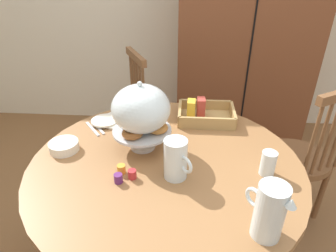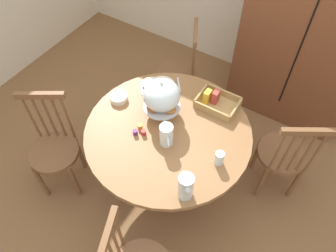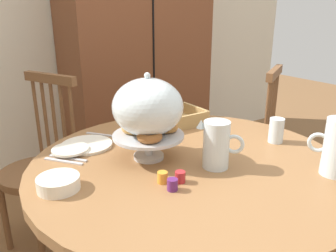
% 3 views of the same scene
% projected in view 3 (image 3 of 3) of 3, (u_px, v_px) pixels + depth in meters
% --- Properties ---
extents(wall_back, '(4.80, 0.06, 2.60)m').
position_uv_depth(wall_back, '(67.00, 9.00, 2.64)').
color(wall_back, silver).
rests_on(wall_back, ground_plane).
extents(wooden_armoire, '(1.18, 0.60, 1.96)m').
position_uv_depth(wooden_armoire, '(135.00, 51.00, 2.70)').
color(wooden_armoire, brown).
rests_on(wooden_armoire, ground_plane).
extents(dining_table, '(1.24, 1.24, 0.74)m').
position_uv_depth(dining_table, '(188.00, 206.00, 1.40)').
color(dining_table, olive).
rests_on(dining_table, ground_plane).
extents(windsor_chair_by_cabinet, '(0.46, 0.46, 0.97)m').
position_uv_depth(windsor_chair_by_cabinet, '(245.00, 147.00, 2.20)').
color(windsor_chair_by_cabinet, brown).
rests_on(windsor_chair_by_cabinet, ground_plane).
extents(windsor_chair_facing_door, '(0.45, 0.45, 0.97)m').
position_uv_depth(windsor_chair_facing_door, '(41.00, 171.00, 1.88)').
color(windsor_chair_facing_door, brown).
rests_on(windsor_chair_facing_door, ground_plane).
extents(pastry_stand_with_dome, '(0.28, 0.28, 0.34)m').
position_uv_depth(pastry_stand_with_dome, '(148.00, 110.00, 1.29)').
color(pastry_stand_with_dome, silver).
rests_on(pastry_stand_with_dome, dining_table).
extents(milk_pitcher, '(0.14, 0.15, 0.18)m').
position_uv_depth(milk_pitcher, '(216.00, 147.00, 1.26)').
color(milk_pitcher, silver).
rests_on(milk_pitcher, dining_table).
extents(cereal_basket, '(0.32, 0.24, 0.12)m').
position_uv_depth(cereal_basket, '(170.00, 118.00, 1.75)').
color(cereal_basket, tan).
rests_on(cereal_basket, dining_table).
extents(china_plate_large, '(0.22, 0.22, 0.01)m').
position_uv_depth(china_plate_large, '(87.00, 145.00, 1.47)').
color(china_plate_large, white).
rests_on(china_plate_large, dining_table).
extents(china_plate_small, '(0.15, 0.15, 0.01)m').
position_uv_depth(china_plate_small, '(70.00, 149.00, 1.40)').
color(china_plate_small, white).
rests_on(china_plate_small, china_plate_large).
extents(cereal_bowl, '(0.14, 0.14, 0.04)m').
position_uv_depth(cereal_bowl, '(58.00, 183.00, 1.12)').
color(cereal_bowl, white).
rests_on(cereal_bowl, dining_table).
extents(drinking_glass, '(0.06, 0.06, 0.11)m').
position_uv_depth(drinking_glass, '(276.00, 130.00, 1.50)').
color(drinking_glass, silver).
rests_on(drinking_glass, dining_table).
extents(jam_jar_strawberry, '(0.04, 0.04, 0.04)m').
position_uv_depth(jam_jar_strawberry, '(180.00, 177.00, 1.16)').
color(jam_jar_strawberry, '#B7282D').
rests_on(jam_jar_strawberry, dining_table).
extents(jam_jar_apricot, '(0.04, 0.04, 0.04)m').
position_uv_depth(jam_jar_apricot, '(162.00, 177.00, 1.16)').
color(jam_jar_apricot, orange).
rests_on(jam_jar_apricot, dining_table).
extents(jam_jar_grape, '(0.04, 0.04, 0.04)m').
position_uv_depth(jam_jar_grape, '(172.00, 185.00, 1.11)').
color(jam_jar_grape, '#5B2366').
rests_on(jam_jar_grape, dining_table).
extents(table_knife, '(0.12, 0.14, 0.01)m').
position_uv_depth(table_knife, '(68.00, 158.00, 1.35)').
color(table_knife, silver).
rests_on(table_knife, dining_table).
extents(dinner_fork, '(0.12, 0.14, 0.01)m').
position_uv_depth(dinner_fork, '(63.00, 161.00, 1.32)').
color(dinner_fork, silver).
rests_on(dinner_fork, dining_table).
extents(soup_spoon, '(0.12, 0.14, 0.01)m').
position_uv_depth(soup_spoon, '(103.00, 135.00, 1.60)').
color(soup_spoon, silver).
rests_on(soup_spoon, dining_table).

